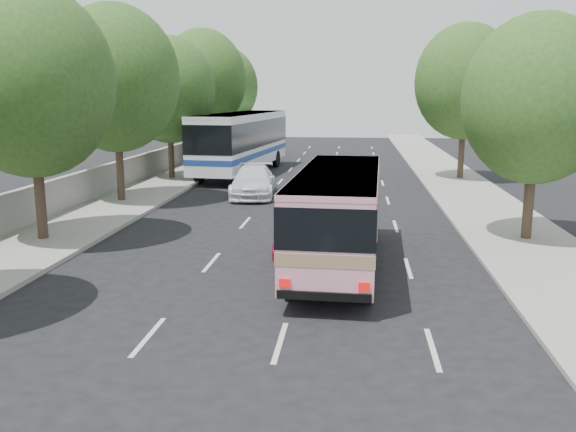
# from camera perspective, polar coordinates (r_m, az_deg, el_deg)

# --- Properties ---
(ground) EXTENTS (120.00, 120.00, 0.00)m
(ground) POSITION_cam_1_polar(r_m,az_deg,el_deg) (15.25, -3.61, -8.63)
(ground) COLOR black
(ground) RESTS_ON ground
(sidewalk_left) EXTENTS (4.00, 90.00, 0.15)m
(sidewalk_left) POSITION_cam_1_polar(r_m,az_deg,el_deg) (36.20, -11.56, 3.01)
(sidewalk_left) COLOR #9E998E
(sidewalk_left) RESTS_ON ground
(sidewalk_right) EXTENTS (4.00, 90.00, 0.12)m
(sidewalk_right) POSITION_cam_1_polar(r_m,az_deg,el_deg) (35.02, 16.03, 2.49)
(sidewalk_right) COLOR #9E998E
(sidewalk_right) RESTS_ON ground
(low_wall) EXTENTS (0.30, 90.00, 1.50)m
(low_wall) POSITION_cam_1_polar(r_m,az_deg,el_deg) (36.68, -14.29, 4.30)
(low_wall) COLOR #9E998E
(low_wall) RESTS_ON sidewalk_left
(tree_left_b) EXTENTS (5.70, 5.70, 8.88)m
(tree_left_b) POSITION_cam_1_polar(r_m,az_deg,el_deg) (22.83, -22.88, 12.04)
(tree_left_b) COLOR #38281E
(tree_left_b) RESTS_ON ground
(tree_left_c) EXTENTS (6.00, 6.00, 9.35)m
(tree_left_c) POSITION_cam_1_polar(r_m,az_deg,el_deg) (30.18, -15.80, 12.71)
(tree_left_c) COLOR #38281E
(tree_left_c) RESTS_ON ground
(tree_left_d) EXTENTS (5.52, 5.52, 8.60)m
(tree_left_d) POSITION_cam_1_polar(r_m,az_deg,el_deg) (37.70, -11.02, 11.84)
(tree_left_d) COLOR #38281E
(tree_left_d) RESTS_ON ground
(tree_left_e) EXTENTS (6.30, 6.30, 9.82)m
(tree_left_e) POSITION_cam_1_polar(r_m,az_deg,el_deg) (45.40, -7.91, 12.84)
(tree_left_e) COLOR #38281E
(tree_left_e) RESTS_ON ground
(tree_left_f) EXTENTS (5.88, 5.88, 9.16)m
(tree_left_f) POSITION_cam_1_polar(r_m,az_deg,el_deg) (53.23, -5.99, 12.19)
(tree_left_f) COLOR #38281E
(tree_left_f) RESTS_ON ground
(tree_right_near) EXTENTS (5.10, 5.10, 7.95)m
(tree_right_near) POSITION_cam_1_polar(r_m,az_deg,el_deg) (22.93, 22.51, 10.52)
(tree_right_near) COLOR #38281E
(tree_right_near) RESTS_ON ground
(tree_right_far) EXTENTS (6.00, 6.00, 9.35)m
(tree_right_far) POSITION_cam_1_polar(r_m,az_deg,el_deg) (38.63, 16.40, 12.30)
(tree_right_far) COLOR #38281E
(tree_right_far) RESTS_ON ground
(pink_bus) EXTENTS (2.74, 9.33, 2.95)m
(pink_bus) POSITION_cam_1_polar(r_m,az_deg,el_deg) (18.43, 4.75, 0.79)
(pink_bus) COLOR pink
(pink_bus) RESTS_ON ground
(pink_taxi) EXTENTS (2.11, 4.63, 1.54)m
(pink_taxi) POSITION_cam_1_polar(r_m,az_deg,el_deg) (20.41, 1.87, -1.19)
(pink_taxi) COLOR #F7155A
(pink_taxi) RESTS_ON ground
(white_pickup) EXTENTS (2.63, 5.46, 1.53)m
(white_pickup) POSITION_cam_1_polar(r_m,az_deg,el_deg) (31.43, -3.29, 3.25)
(white_pickup) COLOR silver
(white_pickup) RESTS_ON ground
(tour_coach_front) EXTENTS (4.31, 13.48, 3.96)m
(tour_coach_front) POSITION_cam_1_polar(r_m,az_deg,el_deg) (40.05, -4.33, 7.32)
(tour_coach_front) COLOR white
(tour_coach_front) RESTS_ON ground
(tour_coach_rear) EXTENTS (3.16, 12.10, 3.59)m
(tour_coach_rear) POSITION_cam_1_polar(r_m,az_deg,el_deg) (49.18, -4.15, 7.82)
(tour_coach_rear) COLOR silver
(tour_coach_rear) RESTS_ON ground
(taxi_roof_sign) EXTENTS (0.56, 0.22, 0.18)m
(taxi_roof_sign) POSITION_cam_1_polar(r_m,az_deg,el_deg) (20.24, 1.88, 1.19)
(taxi_roof_sign) COLOR silver
(taxi_roof_sign) RESTS_ON pink_taxi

